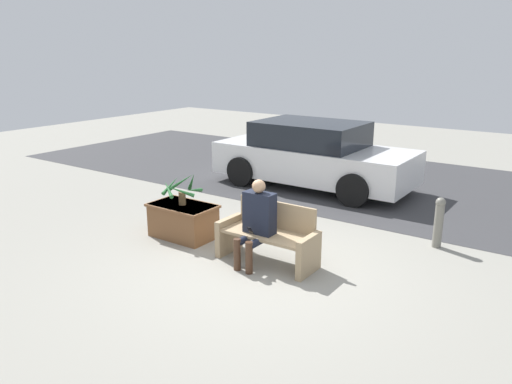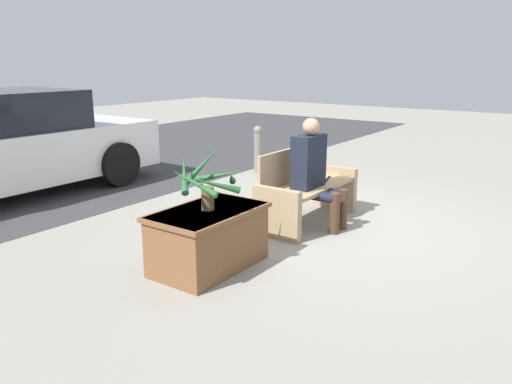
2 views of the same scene
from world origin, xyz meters
name	(u,v)px [view 1 (image 1 of 2)]	position (x,y,z in m)	size (l,w,h in m)	color
ground_plane	(260,268)	(0.00, 0.00, 0.00)	(30.00, 30.00, 0.00)	gray
road_surface	(395,185)	(0.00, 5.47, 0.00)	(20.00, 6.00, 0.01)	#38383A
bench	(269,236)	(-0.03, 0.26, 0.39)	(1.46, 0.57, 0.86)	tan
person_seated	(257,219)	(-0.12, 0.09, 0.68)	(0.45, 0.56, 1.24)	black
planter_box	(183,220)	(-1.73, 0.29, 0.30)	(1.08, 0.67, 0.56)	brown
potted_plant	(181,189)	(-1.73, 0.28, 0.82)	(0.66, 0.65, 0.56)	brown
parked_car	(313,155)	(-1.53, 4.32, 0.72)	(4.41, 1.98, 1.46)	silver
bollard_post	(439,221)	(1.82, 2.23, 0.42)	(0.15, 0.15, 0.80)	slate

